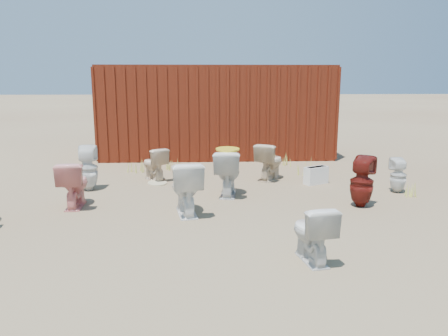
{
  "coord_description": "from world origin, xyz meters",
  "views": [
    {
      "loc": [
        -0.34,
        -6.81,
        2.09
      ],
      "look_at": [
        0.0,
        0.6,
        0.55
      ],
      "focal_mm": 35.0,
      "sensor_mm": 36.0,
      "label": 1
    }
  ],
  "objects_px": {
    "toilet_front_e": "(312,233)",
    "toilet_back_yellowlid": "(228,173)",
    "toilet_front_pink": "(74,184)",
    "toilet_front_maroon": "(362,182)",
    "shipping_container": "(216,111)",
    "toilet_back_beige_right": "(270,161)",
    "toilet_back_a": "(88,168)",
    "toilet_back_e": "(398,175)",
    "toilet_front_c": "(186,187)",
    "loose_tank": "(316,175)",
    "toilet_back_beige_left": "(154,164)"
  },
  "relations": [
    {
      "from": "toilet_front_e",
      "to": "shipping_container",
      "type": "bearing_deg",
      "value": -93.42
    },
    {
      "from": "shipping_container",
      "to": "loose_tank",
      "type": "xyz_separation_m",
      "value": [
        1.89,
        -3.59,
        -1.02
      ]
    },
    {
      "from": "toilet_front_maroon",
      "to": "toilet_front_e",
      "type": "xyz_separation_m",
      "value": [
        -1.34,
        -2.12,
        -0.08
      ]
    },
    {
      "from": "shipping_container",
      "to": "toilet_front_e",
      "type": "xyz_separation_m",
      "value": [
        0.89,
        -7.31,
        -0.86
      ]
    },
    {
      "from": "toilet_front_pink",
      "to": "toilet_back_beige_right",
      "type": "distance_m",
      "value": 3.94
    },
    {
      "from": "toilet_back_beige_left",
      "to": "toilet_back_a",
      "type": "bearing_deg",
      "value": 0.16
    },
    {
      "from": "toilet_back_beige_left",
      "to": "toilet_back_yellowlid",
      "type": "bearing_deg",
      "value": 105.79
    },
    {
      "from": "toilet_front_c",
      "to": "toilet_back_yellowlid",
      "type": "xyz_separation_m",
      "value": [
        0.71,
        1.07,
        -0.01
      ]
    },
    {
      "from": "toilet_front_pink",
      "to": "toilet_back_a",
      "type": "distance_m",
      "value": 1.08
    },
    {
      "from": "toilet_front_e",
      "to": "loose_tank",
      "type": "bearing_deg",
      "value": -115.46
    },
    {
      "from": "toilet_back_a",
      "to": "toilet_back_beige_left",
      "type": "bearing_deg",
      "value": -152.97
    },
    {
      "from": "toilet_back_beige_right",
      "to": "toilet_back_yellowlid",
      "type": "height_order",
      "value": "toilet_back_yellowlid"
    },
    {
      "from": "toilet_back_a",
      "to": "toilet_front_e",
      "type": "bearing_deg",
      "value": 128.39
    },
    {
      "from": "toilet_front_e",
      "to": "toilet_back_beige_left",
      "type": "xyz_separation_m",
      "value": [
        -2.27,
        4.19,
        -0.0
      ]
    },
    {
      "from": "toilet_front_e",
      "to": "toilet_back_e",
      "type": "bearing_deg",
      "value": -138.48
    },
    {
      "from": "toilet_front_c",
      "to": "toilet_back_a",
      "type": "bearing_deg",
      "value": -49.25
    },
    {
      "from": "toilet_back_e",
      "to": "loose_tank",
      "type": "distance_m",
      "value": 1.53
    },
    {
      "from": "toilet_front_e",
      "to": "toilet_back_e",
      "type": "relative_size",
      "value": 1.07
    },
    {
      "from": "toilet_front_e",
      "to": "toilet_back_e",
      "type": "distance_m",
      "value": 3.8
    },
    {
      "from": "toilet_front_maroon",
      "to": "toilet_back_beige_left",
      "type": "bearing_deg",
      "value": 6.28
    },
    {
      "from": "toilet_back_beige_right",
      "to": "toilet_front_maroon",
      "type": "bearing_deg",
      "value": 152.59
    },
    {
      "from": "toilet_back_beige_left",
      "to": "toilet_back_yellowlid",
      "type": "height_order",
      "value": "toilet_back_yellowlid"
    },
    {
      "from": "shipping_container",
      "to": "toilet_back_a",
      "type": "height_order",
      "value": "shipping_container"
    },
    {
      "from": "toilet_front_maroon",
      "to": "toilet_back_yellowlid",
      "type": "relative_size",
      "value": 1.01
    },
    {
      "from": "toilet_back_beige_right",
      "to": "toilet_front_e",
      "type": "bearing_deg",
      "value": 119.74
    },
    {
      "from": "toilet_front_pink",
      "to": "toilet_back_a",
      "type": "xyz_separation_m",
      "value": [
        -0.05,
        1.08,
        0.04
      ]
    },
    {
      "from": "toilet_back_yellowlid",
      "to": "toilet_back_e",
      "type": "distance_m",
      "value": 3.16
    },
    {
      "from": "toilet_front_pink",
      "to": "toilet_front_c",
      "type": "relative_size",
      "value": 0.9
    },
    {
      "from": "toilet_front_maroon",
      "to": "toilet_front_e",
      "type": "bearing_deg",
      "value": 93.66
    },
    {
      "from": "toilet_front_pink",
      "to": "toilet_back_yellowlid",
      "type": "distance_m",
      "value": 2.63
    },
    {
      "from": "toilet_back_beige_right",
      "to": "toilet_front_c",
      "type": "bearing_deg",
      "value": 85.61
    },
    {
      "from": "shipping_container",
      "to": "toilet_back_yellowlid",
      "type": "height_order",
      "value": "shipping_container"
    },
    {
      "from": "toilet_front_e",
      "to": "toilet_back_yellowlid",
      "type": "relative_size",
      "value": 0.83
    },
    {
      "from": "toilet_front_c",
      "to": "toilet_back_yellowlid",
      "type": "bearing_deg",
      "value": -133.34
    },
    {
      "from": "toilet_back_a",
      "to": "toilet_back_e",
      "type": "height_order",
      "value": "toilet_back_a"
    },
    {
      "from": "toilet_front_c",
      "to": "toilet_back_yellowlid",
      "type": "height_order",
      "value": "toilet_front_c"
    },
    {
      "from": "toilet_back_beige_left",
      "to": "toilet_back_yellowlid",
      "type": "distance_m",
      "value": 1.92
    },
    {
      "from": "loose_tank",
      "to": "toilet_front_pink",
      "type": "bearing_deg",
      "value": 168.66
    },
    {
      "from": "shipping_container",
      "to": "toilet_back_a",
      "type": "distance_m",
      "value": 4.71
    },
    {
      "from": "toilet_back_a",
      "to": "toilet_back_beige_right",
      "type": "relative_size",
      "value": 1.1
    },
    {
      "from": "toilet_front_maroon",
      "to": "toilet_back_a",
      "type": "height_order",
      "value": "toilet_back_a"
    },
    {
      "from": "toilet_back_beige_right",
      "to": "loose_tank",
      "type": "distance_m",
      "value": 0.99
    },
    {
      "from": "toilet_front_maroon",
      "to": "toilet_back_yellowlid",
      "type": "height_order",
      "value": "toilet_front_maroon"
    },
    {
      "from": "toilet_front_pink",
      "to": "toilet_front_maroon",
      "type": "distance_m",
      "value": 4.72
    },
    {
      "from": "toilet_front_c",
      "to": "toilet_back_a",
      "type": "xyz_separation_m",
      "value": [
        -1.9,
        1.55,
        -0.0
      ]
    },
    {
      "from": "shipping_container",
      "to": "toilet_front_c",
      "type": "distance_m",
      "value": 5.54
    },
    {
      "from": "toilet_back_beige_left",
      "to": "loose_tank",
      "type": "distance_m",
      "value": 3.31
    },
    {
      "from": "shipping_container",
      "to": "toilet_back_beige_right",
      "type": "xyz_separation_m",
      "value": [
        1.02,
        -3.17,
        -0.82
      ]
    },
    {
      "from": "toilet_front_pink",
      "to": "toilet_back_yellowlid",
      "type": "bearing_deg",
      "value": -170.2
    },
    {
      "from": "loose_tank",
      "to": "toilet_back_yellowlid",
      "type": "bearing_deg",
      "value": 174.4
    }
  ]
}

